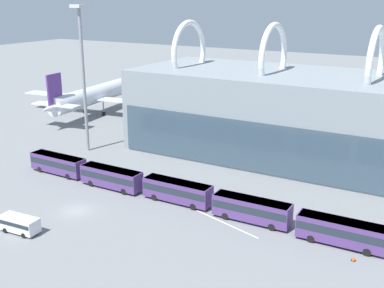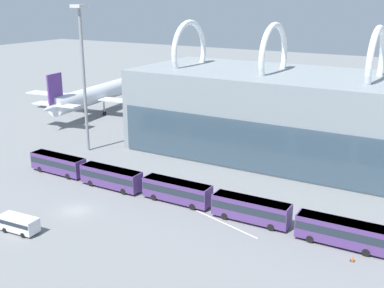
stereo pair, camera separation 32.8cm
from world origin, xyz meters
name	(u,v)px [view 1 (the left image)]	position (x,y,z in m)	size (l,w,h in m)	color
ground_plane	(76,211)	(0.00, 0.00, 0.00)	(440.00, 440.00, 0.00)	slate
airliner_at_gate_near	(95,95)	(-38.20, 48.62, 5.22)	(43.12, 43.11, 13.09)	silver
airliner_at_gate_far	(267,111)	(8.92, 53.00, 5.40)	(33.24, 34.94, 14.27)	silver
shuttle_bus_0	(58,163)	(-13.62, 10.23, 1.98)	(11.20, 2.86, 3.39)	#56387A
shuttle_bus_1	(111,177)	(-1.16, 9.68, 1.98)	(11.18, 2.80, 3.39)	#56387A
shuttle_bus_2	(177,190)	(11.30, 10.19, 1.98)	(11.16, 2.75, 3.39)	#56387A
shuttle_bus_3	(252,209)	(23.76, 9.72, 1.98)	(11.20, 2.85, 3.39)	#56387A
shuttle_bus_4	(341,231)	(36.22, 9.23, 1.98)	(11.20, 2.86, 3.39)	#56387A
service_van_foreground	(19,223)	(-1.83, -8.76, 1.31)	(5.74, 2.56, 2.20)	silver
floodlight_mast	(83,64)	(-18.32, 23.25, 17.75)	(2.45, 2.45, 28.85)	gray
lane_stripe_0	(225,223)	(20.85, 7.37, 0.00)	(11.94, 0.25, 0.01)	silver
traffic_cone_0	(354,258)	(38.55, 6.14, 0.29)	(0.54, 0.54, 0.59)	black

